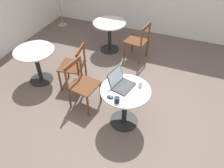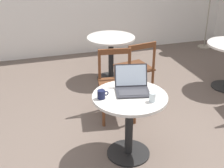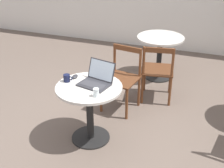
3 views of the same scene
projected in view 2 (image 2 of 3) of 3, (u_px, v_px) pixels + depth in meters
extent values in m
plane|color=#66564C|center=(131.00, 149.00, 3.42)|extent=(16.00, 16.00, 0.00)
cylinder|color=black|center=(128.00, 153.00, 3.35)|extent=(0.46, 0.46, 0.02)
cylinder|color=black|center=(129.00, 126.00, 3.20)|extent=(0.08, 0.08, 0.65)
cylinder|color=silver|center=(130.00, 97.00, 3.06)|extent=(0.74, 0.74, 0.03)
cylinder|color=black|center=(111.00, 78.00, 5.11)|extent=(0.46, 0.46, 0.02)
cylinder|color=black|center=(111.00, 59.00, 4.96)|extent=(0.08, 0.08, 0.65)
cylinder|color=silver|center=(111.00, 38.00, 4.82)|extent=(0.74, 0.74, 0.03)
cylinder|color=brown|center=(135.00, 108.00, 3.80)|extent=(0.04, 0.04, 0.44)
cylinder|color=brown|center=(104.00, 110.00, 3.74)|extent=(0.04, 0.04, 0.44)
cylinder|color=brown|center=(129.00, 93.00, 4.14)|extent=(0.04, 0.04, 0.44)
cylinder|color=brown|center=(100.00, 95.00, 4.09)|extent=(0.04, 0.04, 0.44)
cube|color=#562F1A|center=(117.00, 85.00, 3.84)|extent=(0.50, 0.50, 0.02)
cylinder|color=brown|center=(130.00, 63.00, 3.95)|extent=(0.04, 0.04, 0.39)
cylinder|color=brown|center=(99.00, 64.00, 3.90)|extent=(0.04, 0.04, 0.39)
cube|color=brown|center=(115.00, 51.00, 3.86)|extent=(0.41, 0.09, 0.07)
cylinder|color=brown|center=(115.00, 80.00, 4.53)|extent=(0.04, 0.04, 0.44)
cylinder|color=brown|center=(138.00, 75.00, 4.69)|extent=(0.04, 0.04, 0.44)
cylinder|color=brown|center=(129.00, 91.00, 4.22)|extent=(0.04, 0.04, 0.44)
cylinder|color=brown|center=(152.00, 85.00, 4.38)|extent=(0.04, 0.04, 0.44)
cube|color=#562F1A|center=(134.00, 67.00, 4.35)|extent=(0.50, 0.50, 0.02)
cylinder|color=brown|center=(129.00, 60.00, 4.03)|extent=(0.04, 0.04, 0.39)
cylinder|color=brown|center=(154.00, 56.00, 4.19)|extent=(0.04, 0.04, 0.39)
cube|color=brown|center=(142.00, 46.00, 4.04)|extent=(0.41, 0.09, 0.07)
cylinder|color=#9E937F|center=(204.00, 47.00, 6.54)|extent=(0.27, 0.27, 0.02)
cylinder|color=#9E937F|center=(208.00, 12.00, 6.23)|extent=(0.02, 0.02, 1.44)
cube|color=#2D2D33|center=(133.00, 92.00, 3.09)|extent=(0.38, 0.30, 0.02)
cube|color=#38383D|center=(133.00, 92.00, 3.07)|extent=(0.30, 0.19, 0.00)
cube|color=#2D2D33|center=(131.00, 75.00, 3.18)|extent=(0.34, 0.16, 0.22)
cube|color=silver|center=(131.00, 75.00, 3.17)|extent=(0.31, 0.14, 0.20)
ellipsoid|color=#2D2D33|center=(102.00, 91.00, 3.10)|extent=(0.06, 0.10, 0.03)
cylinder|color=#141938|center=(101.00, 94.00, 2.98)|extent=(0.07, 0.07, 0.09)
torus|color=#141938|center=(106.00, 93.00, 2.99)|extent=(0.05, 0.01, 0.05)
cylinder|color=silver|center=(152.00, 97.00, 2.92)|extent=(0.06, 0.06, 0.09)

